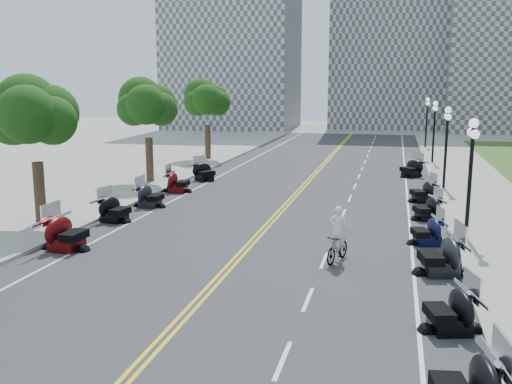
# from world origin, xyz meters

# --- Properties ---
(ground) EXTENTS (160.00, 160.00, 0.00)m
(ground) POSITION_xyz_m (0.00, 0.00, 0.00)
(ground) COLOR gray
(road) EXTENTS (16.00, 90.00, 0.01)m
(road) POSITION_xyz_m (0.00, 10.00, 0.00)
(road) COLOR #333335
(road) RESTS_ON ground
(centerline_yellow_a) EXTENTS (0.12, 90.00, 0.00)m
(centerline_yellow_a) POSITION_xyz_m (-0.12, 10.00, 0.01)
(centerline_yellow_a) COLOR yellow
(centerline_yellow_a) RESTS_ON road
(centerline_yellow_b) EXTENTS (0.12, 90.00, 0.00)m
(centerline_yellow_b) POSITION_xyz_m (0.12, 10.00, 0.01)
(centerline_yellow_b) COLOR yellow
(centerline_yellow_b) RESTS_ON road
(edge_line_north) EXTENTS (0.12, 90.00, 0.00)m
(edge_line_north) POSITION_xyz_m (6.40, 10.00, 0.01)
(edge_line_north) COLOR white
(edge_line_north) RESTS_ON road
(edge_line_south) EXTENTS (0.12, 90.00, 0.00)m
(edge_line_south) POSITION_xyz_m (-6.40, 10.00, 0.01)
(edge_line_south) COLOR white
(edge_line_south) RESTS_ON road
(lane_dash_4) EXTENTS (0.12, 2.00, 0.00)m
(lane_dash_4) POSITION_xyz_m (3.20, -8.00, 0.01)
(lane_dash_4) COLOR white
(lane_dash_4) RESTS_ON road
(lane_dash_5) EXTENTS (0.12, 2.00, 0.00)m
(lane_dash_5) POSITION_xyz_m (3.20, -4.00, 0.01)
(lane_dash_5) COLOR white
(lane_dash_5) RESTS_ON road
(lane_dash_6) EXTENTS (0.12, 2.00, 0.00)m
(lane_dash_6) POSITION_xyz_m (3.20, 0.00, 0.01)
(lane_dash_6) COLOR white
(lane_dash_6) RESTS_ON road
(lane_dash_7) EXTENTS (0.12, 2.00, 0.00)m
(lane_dash_7) POSITION_xyz_m (3.20, 4.00, 0.01)
(lane_dash_7) COLOR white
(lane_dash_7) RESTS_ON road
(lane_dash_8) EXTENTS (0.12, 2.00, 0.00)m
(lane_dash_8) POSITION_xyz_m (3.20, 8.00, 0.01)
(lane_dash_8) COLOR white
(lane_dash_8) RESTS_ON road
(lane_dash_9) EXTENTS (0.12, 2.00, 0.00)m
(lane_dash_9) POSITION_xyz_m (3.20, 12.00, 0.01)
(lane_dash_9) COLOR white
(lane_dash_9) RESTS_ON road
(lane_dash_10) EXTENTS (0.12, 2.00, 0.00)m
(lane_dash_10) POSITION_xyz_m (3.20, 16.00, 0.01)
(lane_dash_10) COLOR white
(lane_dash_10) RESTS_ON road
(lane_dash_11) EXTENTS (0.12, 2.00, 0.00)m
(lane_dash_11) POSITION_xyz_m (3.20, 20.00, 0.01)
(lane_dash_11) COLOR white
(lane_dash_11) RESTS_ON road
(lane_dash_12) EXTENTS (0.12, 2.00, 0.00)m
(lane_dash_12) POSITION_xyz_m (3.20, 24.00, 0.01)
(lane_dash_12) COLOR white
(lane_dash_12) RESTS_ON road
(lane_dash_13) EXTENTS (0.12, 2.00, 0.00)m
(lane_dash_13) POSITION_xyz_m (3.20, 28.00, 0.01)
(lane_dash_13) COLOR white
(lane_dash_13) RESTS_ON road
(lane_dash_14) EXTENTS (0.12, 2.00, 0.00)m
(lane_dash_14) POSITION_xyz_m (3.20, 32.00, 0.01)
(lane_dash_14) COLOR white
(lane_dash_14) RESTS_ON road
(lane_dash_15) EXTENTS (0.12, 2.00, 0.00)m
(lane_dash_15) POSITION_xyz_m (3.20, 36.00, 0.01)
(lane_dash_15) COLOR white
(lane_dash_15) RESTS_ON road
(lane_dash_16) EXTENTS (0.12, 2.00, 0.00)m
(lane_dash_16) POSITION_xyz_m (3.20, 40.00, 0.01)
(lane_dash_16) COLOR white
(lane_dash_16) RESTS_ON road
(lane_dash_17) EXTENTS (0.12, 2.00, 0.00)m
(lane_dash_17) POSITION_xyz_m (3.20, 44.00, 0.01)
(lane_dash_17) COLOR white
(lane_dash_17) RESTS_ON road
(lane_dash_18) EXTENTS (0.12, 2.00, 0.00)m
(lane_dash_18) POSITION_xyz_m (3.20, 48.00, 0.01)
(lane_dash_18) COLOR white
(lane_dash_18) RESTS_ON road
(lane_dash_19) EXTENTS (0.12, 2.00, 0.00)m
(lane_dash_19) POSITION_xyz_m (3.20, 52.00, 0.01)
(lane_dash_19) COLOR white
(lane_dash_19) RESTS_ON road
(sidewalk_north) EXTENTS (5.00, 90.00, 0.15)m
(sidewalk_north) POSITION_xyz_m (10.50, 10.00, 0.07)
(sidewalk_north) COLOR #9E9991
(sidewalk_north) RESTS_ON ground
(sidewalk_south) EXTENTS (5.00, 90.00, 0.15)m
(sidewalk_south) POSITION_xyz_m (-10.50, 10.00, 0.07)
(sidewalk_south) COLOR #9E9991
(sidewalk_south) RESTS_ON ground
(distant_block_a) EXTENTS (18.00, 14.00, 26.00)m
(distant_block_a) POSITION_xyz_m (-18.00, 62.00, 13.00)
(distant_block_a) COLOR gray
(distant_block_a) RESTS_ON ground
(distant_block_b) EXTENTS (16.00, 12.00, 30.00)m
(distant_block_b) POSITION_xyz_m (4.00, 68.00, 15.00)
(distant_block_b) COLOR gray
(distant_block_b) RESTS_ON ground
(street_lamp_2) EXTENTS (0.50, 1.20, 4.90)m
(street_lamp_2) POSITION_xyz_m (8.60, 4.00, 2.60)
(street_lamp_2) COLOR black
(street_lamp_2) RESTS_ON sidewalk_north
(street_lamp_3) EXTENTS (0.50, 1.20, 4.90)m
(street_lamp_3) POSITION_xyz_m (8.60, 16.00, 2.60)
(street_lamp_3) COLOR black
(street_lamp_3) RESTS_ON sidewalk_north
(street_lamp_4) EXTENTS (0.50, 1.20, 4.90)m
(street_lamp_4) POSITION_xyz_m (8.60, 28.00, 2.60)
(street_lamp_4) COLOR black
(street_lamp_4) RESTS_ON sidewalk_north
(street_lamp_5) EXTENTS (0.50, 1.20, 4.90)m
(street_lamp_5) POSITION_xyz_m (8.60, 40.00, 2.60)
(street_lamp_5) COLOR black
(street_lamp_5) RESTS_ON sidewalk_north
(tree_2) EXTENTS (4.80, 4.80, 9.20)m
(tree_2) POSITION_xyz_m (-10.00, 2.00, 4.75)
(tree_2) COLOR #235619
(tree_2) RESTS_ON sidewalk_south
(tree_3) EXTENTS (4.80, 4.80, 9.20)m
(tree_3) POSITION_xyz_m (-10.00, 14.00, 4.75)
(tree_3) COLOR #235619
(tree_3) RESTS_ON sidewalk_south
(tree_4) EXTENTS (4.80, 4.80, 9.20)m
(tree_4) POSITION_xyz_m (-10.00, 26.00, 4.75)
(tree_4) COLOR #235619
(tree_4) RESTS_ON sidewalk_south
(motorcycle_n_4) EXTENTS (2.31, 2.31, 1.31)m
(motorcycle_n_4) POSITION_xyz_m (7.18, -5.37, 0.65)
(motorcycle_n_4) COLOR black
(motorcycle_n_4) RESTS_ON road
(motorcycle_n_5) EXTENTS (2.55, 2.55, 1.49)m
(motorcycle_n_5) POSITION_xyz_m (7.26, -0.63, 0.74)
(motorcycle_n_5) COLOR black
(motorcycle_n_5) RESTS_ON road
(motorcycle_n_6) EXTENTS (2.20, 2.20, 1.26)m
(motorcycle_n_6) POSITION_xyz_m (7.00, 3.15, 0.63)
(motorcycle_n_6) COLOR black
(motorcycle_n_6) RESTS_ON road
(motorcycle_n_7) EXTENTS (2.33, 2.33, 1.27)m
(motorcycle_n_7) POSITION_xyz_m (7.22, 7.61, 0.63)
(motorcycle_n_7) COLOR black
(motorcycle_n_7) RESTS_ON road
(motorcycle_n_8) EXTENTS (2.37, 2.37, 1.32)m
(motorcycle_n_8) POSITION_xyz_m (7.20, 11.90, 0.66)
(motorcycle_n_8) COLOR black
(motorcycle_n_8) RESTS_ON road
(motorcycle_n_10) EXTENTS (2.79, 2.79, 1.38)m
(motorcycle_n_10) POSITION_xyz_m (6.78, 20.74, 0.69)
(motorcycle_n_10) COLOR black
(motorcycle_n_10) RESTS_ON road
(motorcycle_s_5) EXTENTS (2.24, 2.24, 1.52)m
(motorcycle_s_5) POSITION_xyz_m (-6.85, -1.02, 0.76)
(motorcycle_s_5) COLOR #590A0C
(motorcycle_s_5) RESTS_ON road
(motorcycle_s_6) EXTENTS (2.23, 2.23, 1.35)m
(motorcycle_s_6) POSITION_xyz_m (-7.22, 3.71, 0.67)
(motorcycle_s_6) COLOR black
(motorcycle_s_6) RESTS_ON road
(motorcycle_s_7) EXTENTS (1.97, 1.97, 1.35)m
(motorcycle_s_7) POSITION_xyz_m (-6.94, 7.13, 0.67)
(motorcycle_s_7) COLOR black
(motorcycle_s_7) RESTS_ON road
(motorcycle_s_8) EXTENTS (2.13, 2.13, 1.38)m
(motorcycle_s_8) POSITION_xyz_m (-7.07, 11.46, 0.69)
(motorcycle_s_8) COLOR #590A0C
(motorcycle_s_8) RESTS_ON road
(motorcycle_s_9) EXTENTS (2.69, 2.69, 1.34)m
(motorcycle_s_9) POSITION_xyz_m (-6.87, 15.85, 0.67)
(motorcycle_s_9) COLOR black
(motorcycle_s_9) RESTS_ON road
(bicycle) EXTENTS (1.03, 1.82, 1.05)m
(bicycle) POSITION_xyz_m (3.68, -0.05, 0.53)
(bicycle) COLOR #A51414
(bicycle) RESTS_ON road
(cyclist_rider) EXTENTS (0.64, 0.42, 1.76)m
(cyclist_rider) POSITION_xyz_m (3.68, -0.05, 1.93)
(cyclist_rider) COLOR silver
(cyclist_rider) RESTS_ON bicycle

